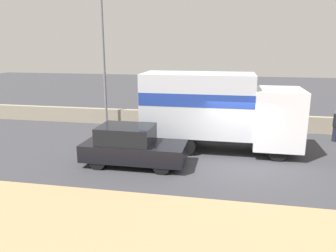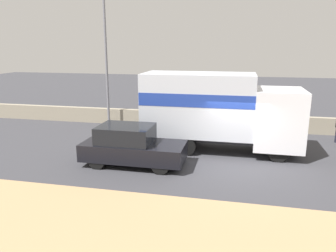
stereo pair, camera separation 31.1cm
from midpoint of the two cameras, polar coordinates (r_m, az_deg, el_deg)
ground_plane at (r=13.78m, az=10.83°, el=-6.67°), size 80.00×80.00×0.00m
dirt_shoulder_foreground at (r=8.54m, az=10.46°, el=-20.26°), size 60.00×4.95×0.04m
stone_wall_backdrop at (r=19.38m, az=11.05°, el=0.78°), size 60.00×0.35×0.93m
street_lamp at (r=19.54m, az=-11.63°, el=12.48°), size 0.56×0.28×7.66m
box_truck at (r=15.08m, az=7.87°, el=3.13°), size 7.09×2.50×3.56m
car_hatchback at (r=13.40m, az=-6.96°, el=-3.49°), size 4.17×1.79×1.63m
pedestrian at (r=18.55m, az=26.83°, el=0.12°), size 0.35×0.35×1.62m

